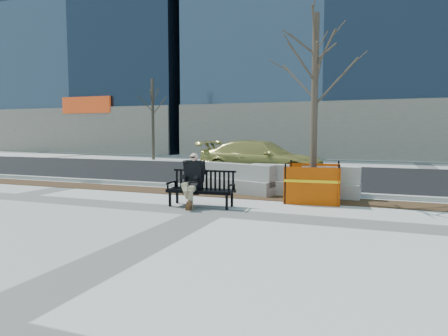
{
  "coord_description": "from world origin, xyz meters",
  "views": [
    {
      "loc": [
        3.66,
        -8.62,
        1.9
      ],
      "look_at": [
        -0.09,
        1.19,
        0.95
      ],
      "focal_mm": 32.15,
      "sensor_mm": 36.0,
      "label": 1
    }
  ],
  "objects_px": {
    "tree_fence": "(312,201)",
    "jersey_barrier_left": "(230,192)",
    "bench": "(201,206)",
    "jersey_barrier_right": "(303,196)",
    "seated_man": "(193,206)",
    "sedan": "(261,178)"
  },
  "relations": [
    {
      "from": "bench",
      "to": "jersey_barrier_right",
      "type": "height_order",
      "value": "bench"
    },
    {
      "from": "bench",
      "to": "tree_fence",
      "type": "relative_size",
      "value": 0.32
    },
    {
      "from": "bench",
      "to": "tree_fence",
      "type": "height_order",
      "value": "tree_fence"
    },
    {
      "from": "jersey_barrier_left",
      "to": "jersey_barrier_right",
      "type": "relative_size",
      "value": 0.99
    },
    {
      "from": "bench",
      "to": "tree_fence",
      "type": "distance_m",
      "value": 3.12
    },
    {
      "from": "tree_fence",
      "to": "sedan",
      "type": "bearing_deg",
      "value": 119.91
    },
    {
      "from": "bench",
      "to": "jersey_barrier_right",
      "type": "bearing_deg",
      "value": 46.92
    },
    {
      "from": "tree_fence",
      "to": "jersey_barrier_left",
      "type": "distance_m",
      "value": 2.85
    },
    {
      "from": "seated_man",
      "to": "tree_fence",
      "type": "xyz_separation_m",
      "value": [
        2.78,
        1.79,
        0.0
      ]
    },
    {
      "from": "tree_fence",
      "to": "jersey_barrier_right",
      "type": "distance_m",
      "value": 0.89
    },
    {
      "from": "tree_fence",
      "to": "jersey_barrier_right",
      "type": "xyz_separation_m",
      "value": [
        -0.39,
        0.79,
        0.0
      ]
    },
    {
      "from": "seated_man",
      "to": "sedan",
      "type": "relative_size",
      "value": 0.26
    },
    {
      "from": "bench",
      "to": "sedan",
      "type": "xyz_separation_m",
      "value": [
        -0.29,
        6.73,
        0.0
      ]
    },
    {
      "from": "bench",
      "to": "jersey_barrier_right",
      "type": "xyz_separation_m",
      "value": [
        2.15,
        2.61,
        0.0
      ]
    },
    {
      "from": "jersey_barrier_right",
      "to": "seated_man",
      "type": "bearing_deg",
      "value": -131.16
    },
    {
      "from": "bench",
      "to": "sedan",
      "type": "distance_m",
      "value": 6.74
    },
    {
      "from": "bench",
      "to": "jersey_barrier_left",
      "type": "height_order",
      "value": "bench"
    },
    {
      "from": "tree_fence",
      "to": "jersey_barrier_left",
      "type": "xyz_separation_m",
      "value": [
        -2.73,
        0.84,
        0.0
      ]
    },
    {
      "from": "seated_man",
      "to": "tree_fence",
      "type": "height_order",
      "value": "tree_fence"
    },
    {
      "from": "seated_man",
      "to": "tree_fence",
      "type": "distance_m",
      "value": 3.3
    },
    {
      "from": "bench",
      "to": "jersey_barrier_right",
      "type": "relative_size",
      "value": 0.54
    },
    {
      "from": "bench",
      "to": "jersey_barrier_left",
      "type": "xyz_separation_m",
      "value": [
        -0.19,
        2.65,
        0.0
      ]
    }
  ]
}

